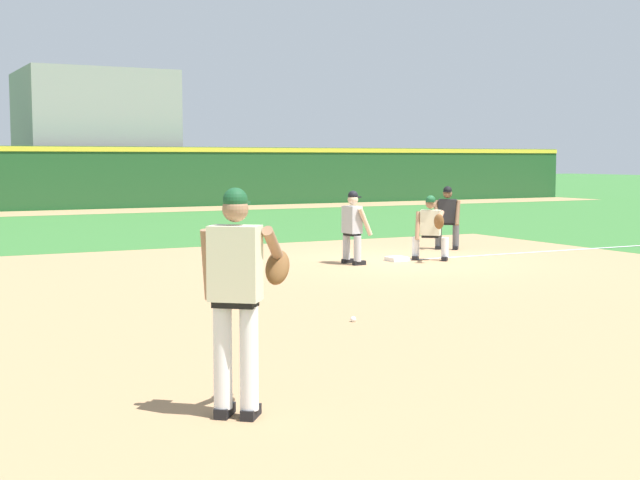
# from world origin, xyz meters

# --- Properties ---
(ground_plane) EXTENTS (160.00, 160.00, 0.00)m
(ground_plane) POSITION_xyz_m (0.00, 0.00, 0.00)
(ground_plane) COLOR #336B2D
(infield_dirt_patch) EXTENTS (18.00, 18.00, 0.01)m
(infield_dirt_patch) POSITION_xyz_m (-3.55, -4.39, 0.00)
(infield_dirt_patch) COLOR #A87F56
(infield_dirt_patch) RESTS_ON ground
(warning_track_strip) EXTENTS (48.00, 3.20, 0.01)m
(warning_track_strip) POSITION_xyz_m (0.00, 20.00, 0.00)
(warning_track_strip) COLOR #A87F56
(warning_track_strip) RESTS_ON ground
(foul_line_stripe) EXTENTS (13.21, 0.10, 0.00)m
(foul_line_stripe) POSITION_xyz_m (6.61, 0.00, 0.01)
(foul_line_stripe) COLOR white
(foul_line_stripe) RESTS_ON ground
(first_base_bag) EXTENTS (0.38, 0.38, 0.09)m
(first_base_bag) POSITION_xyz_m (0.00, 0.00, 0.04)
(first_base_bag) COLOR white
(first_base_bag) RESTS_ON ground
(baseball) EXTENTS (0.07, 0.07, 0.07)m
(baseball) POSITION_xyz_m (-4.16, -5.51, 0.04)
(baseball) COLOR white
(baseball) RESTS_ON ground
(pitcher) EXTENTS (0.85, 0.54, 1.86)m
(pitcher) POSITION_xyz_m (-7.06, -8.75, 1.06)
(pitcher) COLOR black
(pitcher) RESTS_ON ground
(first_baseman) EXTENTS (0.71, 1.09, 1.34)m
(first_baseman) POSITION_xyz_m (0.65, -0.26, 0.73)
(first_baseman) COLOR black
(first_baseman) RESTS_ON ground
(baserunner) EXTENTS (0.46, 0.61, 1.46)m
(baserunner) POSITION_xyz_m (-1.08, -0.07, 0.79)
(baserunner) COLOR black
(baserunner) RESTS_ON ground
(umpire) EXTENTS (0.68, 0.67, 1.46)m
(umpire) POSITION_xyz_m (2.28, 1.45, 0.79)
(umpire) COLOR black
(umpire) RESTS_ON ground
(outfield_wall) EXTENTS (48.00, 0.54, 2.60)m
(outfield_wall) POSITION_xyz_m (0.00, 22.00, 1.39)
(outfield_wall) COLOR #1E4C23
(outfield_wall) RESTS_ON ground
(stadium_seating_block) EXTENTS (6.44, 5.90, 6.00)m
(stadium_seating_block) POSITION_xyz_m (-0.00, 25.75, 3.02)
(stadium_seating_block) COLOR gray
(stadium_seating_block) RESTS_ON ground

